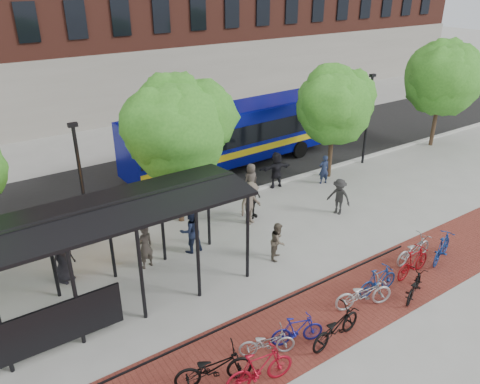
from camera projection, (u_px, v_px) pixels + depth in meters
ground at (280, 232)px, 20.02m from camera, size 160.00×160.00×0.00m
asphalt_street at (190, 172)px, 26.00m from camera, size 160.00×8.00×0.01m
curb at (229, 197)px, 22.99m from camera, size 160.00×0.25×0.12m
brick_strip at (328, 313)px, 15.26m from camera, size 24.00×3.00×0.01m
bike_rack_rail at (279, 313)px, 15.27m from camera, size 12.00×0.05×0.95m
bus_shelter at (84, 229)px, 14.25m from camera, size 10.60×3.07×3.60m
tree_b at (177, 124)px, 19.15m from camera, size 5.15×4.20×6.47m
tree_c at (335, 102)px, 23.88m from camera, size 4.66×3.80×5.92m
tree_d at (444, 74)px, 28.28m from camera, size 5.39×4.40×6.55m
lamp_post_left at (82, 183)px, 17.99m from camera, size 0.35×0.20×5.12m
lamp_post_right at (368, 117)px, 26.11m from camera, size 0.35×0.20×5.12m
bus at (231, 133)px, 26.08m from camera, size 12.70×3.40×3.40m
bike_0 at (214, 367)px, 12.43m from camera, size 2.27×1.38×1.13m
bike_1 at (260, 369)px, 12.34m from camera, size 2.06×0.86×1.20m
bike_2 at (267, 342)px, 13.44m from camera, size 1.76×1.21×0.88m
bike_3 at (297, 330)px, 13.83m from camera, size 1.69×0.99×0.98m
bike_4 at (336, 327)px, 13.89m from camera, size 2.14×0.98×1.09m
bike_6 at (364, 293)px, 15.33m from camera, size 2.16×1.30×1.07m
bike_7 at (378, 281)px, 16.01m from camera, size 1.74×0.58×1.03m
bike_8 at (414, 286)px, 15.86m from camera, size 1.78×1.21×0.89m
bike_9 at (413, 262)px, 16.95m from camera, size 1.89×0.67×1.11m
bike_10 at (413, 249)px, 17.83m from camera, size 1.97×0.76×1.02m
bike_11 at (442, 248)px, 17.82m from camera, size 1.94×1.08×1.13m
pedestrian_0 at (63, 259)px, 16.52m from camera, size 1.06×0.95×1.81m
pedestrian_1 at (145, 247)px, 17.30m from camera, size 0.72×0.55×1.76m
pedestrian_2 at (191, 230)px, 18.26m from camera, size 0.94×0.74×1.88m
pedestrian_3 at (251, 203)px, 20.31m from camera, size 1.43×1.06×1.97m
pedestrian_4 at (252, 200)px, 20.88m from camera, size 1.07×0.58×1.72m
pedestrian_5 at (276, 170)px, 23.85m from camera, size 1.82×0.85×1.89m
pedestrian_6 at (251, 180)px, 22.98m from camera, size 0.86×0.61×1.66m
pedestrian_7 at (324, 169)px, 24.32m from camera, size 0.64×0.50×1.56m
pedestrian_8 at (278, 241)px, 17.90m from camera, size 0.94×0.91×1.52m
pedestrian_9 at (339, 197)px, 21.21m from camera, size 0.98×1.26×1.71m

